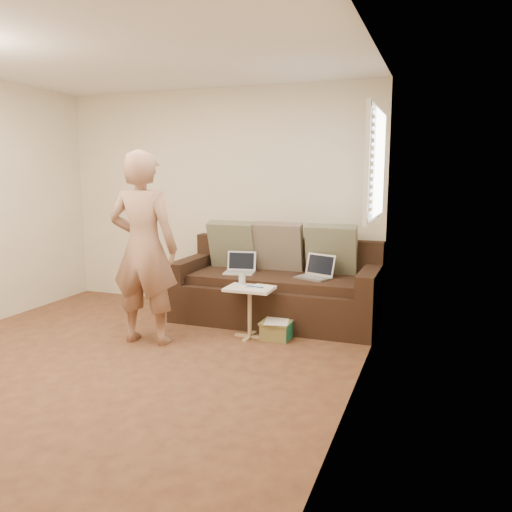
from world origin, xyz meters
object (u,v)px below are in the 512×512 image
Objects in this scene: drinking_glass at (242,278)px; striped_box at (277,329)px; person at (144,248)px; laptop_silver at (313,278)px; side_table at (250,312)px; sofa at (276,283)px; laptop_white at (239,273)px.

drinking_glass is 0.41× the size of striped_box.
laptop_silver is at bearing -149.16° from person.
side_table is 0.32m from striped_box.
person is 1.20m from side_table.
sofa is 0.43m from laptop_white.
side_table is at bearing -68.88° from laptop_white.
person is 1.02m from drinking_glass.
laptop_white is at bearing 139.97° from striped_box.
laptop_white is 2.68× the size of drinking_glass.
laptop_silver is 0.19× the size of person.
sofa reaches higher than drinking_glass.
person is at bearing -131.51° from sofa.
sofa is 0.69m from striped_box.
sofa is 7.51× the size of striped_box.
laptop_white is 0.63× the size of side_table.
side_table is 0.35m from drinking_glass.
laptop_silver is 1.19× the size of striped_box.
side_table is (0.33, -0.55, -0.27)m from laptop_white.
sofa is 4.33× the size of side_table.
striped_box is at bearing -49.90° from laptop_white.
laptop_silver and laptop_white have the same top height.
laptop_white is at bearing 120.99° from side_table.
drinking_glass is (0.21, -0.45, 0.05)m from laptop_white.
side_table is at bearing -96.94° from sofa.
side_table is at bearing -169.39° from striped_box.
striped_box is (-0.23, -0.52, -0.43)m from laptop_silver.
striped_box is at bearing -92.96° from laptop_silver.
laptop_white is at bearing -170.07° from sofa.
striped_box is (0.60, -0.50, -0.43)m from laptop_white.
side_table is (-0.50, -0.57, -0.27)m from laptop_silver.
side_table is at bearing -40.35° from drinking_glass.
sofa is 6.84× the size of laptop_white.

